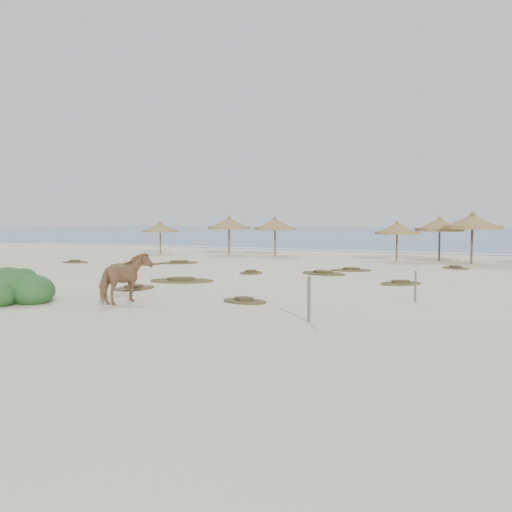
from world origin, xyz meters
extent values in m
plane|color=beige|center=(0.00, 0.00, 0.00)|extent=(160.00, 160.00, 0.00)
cube|color=#2C6784|center=(0.00, 75.00, 0.00)|extent=(200.00, 100.00, 0.01)
cube|color=white|center=(0.00, 26.00, 0.00)|extent=(70.00, 0.60, 0.01)
cylinder|color=brown|center=(-13.18, 16.78, 0.92)|extent=(0.11, 0.11, 1.84)
cylinder|color=olive|center=(-13.18, 16.78, 1.68)|extent=(2.85, 2.85, 0.16)
cone|color=olive|center=(-13.18, 16.78, 1.97)|extent=(2.75, 2.75, 0.66)
cone|color=olive|center=(-13.18, 16.78, 2.37)|extent=(0.32, 0.32, 0.19)
cylinder|color=brown|center=(-7.84, 17.65, 1.07)|extent=(0.12, 0.12, 2.15)
cylinder|color=olive|center=(-7.84, 17.65, 1.96)|extent=(3.44, 3.44, 0.18)
cone|color=olive|center=(-7.84, 17.65, 2.30)|extent=(3.32, 3.32, 0.77)
cone|color=olive|center=(-7.84, 17.65, 2.76)|extent=(0.37, 0.37, 0.22)
cylinder|color=brown|center=(-4.47, 18.19, 1.05)|extent=(0.12, 0.12, 2.09)
cylinder|color=olive|center=(-4.47, 18.19, 1.92)|extent=(3.91, 3.91, 0.18)
cone|color=olive|center=(-4.47, 18.19, 2.24)|extent=(3.78, 3.78, 0.75)
cone|color=olive|center=(-4.47, 18.19, 2.69)|extent=(0.36, 0.36, 0.22)
cylinder|color=brown|center=(4.27, 16.90, 0.96)|extent=(0.11, 0.11, 1.91)
cylinder|color=olive|center=(4.27, 16.90, 1.75)|extent=(3.35, 3.35, 0.16)
cone|color=olive|center=(4.27, 16.90, 2.05)|extent=(3.23, 3.23, 0.68)
cone|color=olive|center=(4.27, 16.90, 2.46)|extent=(0.33, 0.33, 0.20)
cylinder|color=brown|center=(8.62, 16.80, 1.17)|extent=(0.13, 0.13, 2.34)
cylinder|color=olive|center=(8.62, 16.80, 2.14)|extent=(3.96, 3.96, 0.20)
cone|color=olive|center=(8.62, 16.80, 2.51)|extent=(3.83, 3.83, 0.84)
cone|color=olive|center=(8.62, 16.80, 3.01)|extent=(0.40, 0.40, 0.25)
cylinder|color=brown|center=(6.59, 18.46, 1.07)|extent=(0.12, 0.12, 2.13)
cylinder|color=olive|center=(6.59, 18.46, 1.95)|extent=(3.21, 3.21, 0.18)
cone|color=olive|center=(6.59, 18.46, 2.29)|extent=(3.11, 3.11, 0.76)
cone|color=olive|center=(6.59, 18.46, 2.74)|extent=(0.37, 0.37, 0.22)
imported|color=#9B6D46|center=(-0.11, -4.00, 0.80)|extent=(0.92, 1.92, 1.60)
cylinder|color=#675E4D|center=(6.28, -4.49, 0.60)|extent=(0.10, 0.10, 1.20)
cylinder|color=#675E4D|center=(8.20, 0.37, 0.50)|extent=(0.09, 0.09, 1.01)
ellipsoid|color=#2F622A|center=(-3.63, -5.49, 0.48)|extent=(1.76, 1.76, 1.32)
ellipsoid|color=#2F622A|center=(-2.84, -5.23, 0.40)|extent=(1.41, 1.41, 1.06)
ellipsoid|color=#2F622A|center=(-4.34, -5.14, 0.44)|extent=(1.50, 1.50, 1.12)
ellipsoid|color=#2F622A|center=(-3.10, -4.70, 0.31)|extent=(1.06, 1.06, 0.79)
ellipsoid|color=#2F622A|center=(-3.37, -5.05, 0.79)|extent=(0.79, 0.79, 0.59)
ellipsoid|color=#2F622A|center=(-3.90, -5.40, 0.84)|extent=(0.70, 0.70, 0.53)
camera|label=1|loc=(11.37, -18.55, 2.78)|focal=40.00mm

